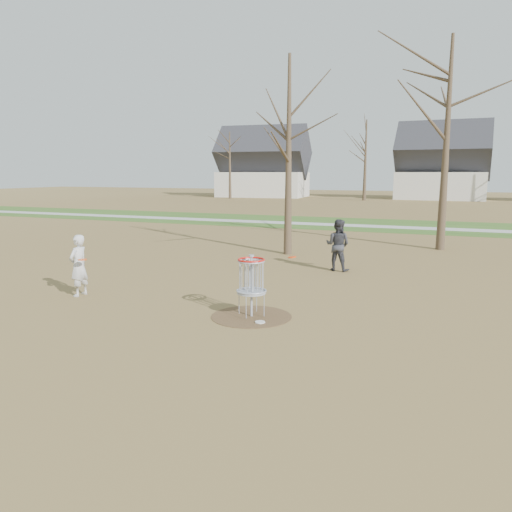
# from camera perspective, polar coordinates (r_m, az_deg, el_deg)

# --- Properties ---
(ground) EXTENTS (160.00, 160.00, 0.00)m
(ground) POSITION_cam_1_polar(r_m,az_deg,el_deg) (11.15, -0.52, -6.93)
(ground) COLOR brown
(ground) RESTS_ON ground
(green_band) EXTENTS (160.00, 8.00, 0.01)m
(green_band) POSITION_cam_1_polar(r_m,az_deg,el_deg) (31.30, 14.45, 3.44)
(green_band) COLOR #2D5119
(green_band) RESTS_ON ground
(footpath) EXTENTS (160.00, 1.50, 0.01)m
(footpath) POSITION_cam_1_polar(r_m,az_deg,el_deg) (30.32, 14.19, 3.28)
(footpath) COLOR #9E9E99
(footpath) RESTS_ON green_band
(dirt_circle) EXTENTS (1.80, 1.80, 0.01)m
(dirt_circle) POSITION_cam_1_polar(r_m,az_deg,el_deg) (11.15, -0.52, -6.91)
(dirt_circle) COLOR #47331E
(dirt_circle) RESTS_ON ground
(player_standing) EXTENTS (0.39, 0.59, 1.60)m
(player_standing) POSITION_cam_1_polar(r_m,az_deg,el_deg) (13.61, -19.61, -1.03)
(player_standing) COLOR silver
(player_standing) RESTS_ON ground
(player_throwing) EXTENTS (0.88, 0.72, 1.68)m
(player_throwing) POSITION_cam_1_polar(r_m,az_deg,el_deg) (16.36, 9.33, 1.24)
(player_throwing) COLOR #313236
(player_throwing) RESTS_ON ground
(disc_grounded) EXTENTS (0.22, 0.22, 0.02)m
(disc_grounded) POSITION_cam_1_polar(r_m,az_deg,el_deg) (10.69, 0.46, -7.56)
(disc_grounded) COLOR silver
(disc_grounded) RESTS_ON dirt_circle
(discs_in_play) EXTENTS (4.96, 2.57, 0.06)m
(discs_in_play) POSITION_cam_1_polar(r_m,az_deg,el_deg) (12.76, -7.13, -0.26)
(discs_in_play) COLOR #E93C0C
(discs_in_play) RESTS_ON ground
(disc_golf_basket) EXTENTS (0.64, 0.64, 1.35)m
(disc_golf_basket) POSITION_cam_1_polar(r_m,az_deg,el_deg) (10.93, -0.53, -2.33)
(disc_golf_basket) COLOR #9EA3AD
(disc_golf_basket) RESTS_ON ground
(bare_trees) EXTENTS (52.62, 44.98, 9.00)m
(bare_trees) POSITION_cam_1_polar(r_m,az_deg,el_deg) (45.77, 19.57, 11.73)
(bare_trees) COLOR #382B1E
(bare_trees) RESTS_ON ground
(houses_row) EXTENTS (56.51, 10.01, 7.26)m
(houses_row) POSITION_cam_1_polar(r_m,az_deg,el_deg) (62.43, 22.58, 9.14)
(houses_row) COLOR silver
(houses_row) RESTS_ON ground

